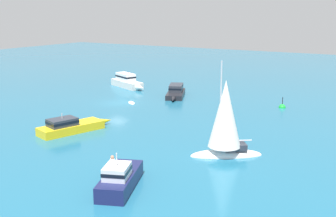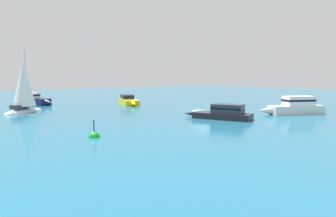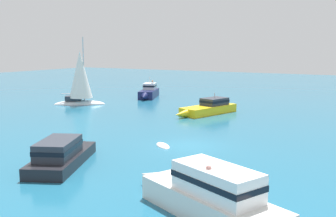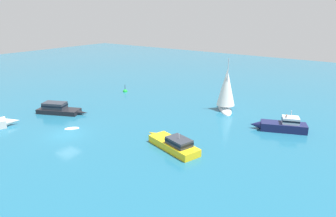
{
  "view_description": "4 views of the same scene",
  "coord_description": "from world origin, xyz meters",
  "px_view_note": "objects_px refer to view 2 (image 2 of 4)",
  "views": [
    {
      "loc": [
        42.06,
        33.19,
        11.75
      ],
      "look_at": [
        6.85,
        11.94,
        2.09
      ],
      "focal_mm": 44.49,
      "sensor_mm": 36.0,
      "label": 1
    },
    {
      "loc": [
        -29.59,
        27.98,
        4.61
      ],
      "look_at": [
        -1.5,
        7.06,
        0.76
      ],
      "focal_mm": 31.66,
      "sensor_mm": 36.0,
      "label": 2
    },
    {
      "loc": [
        -24.06,
        -11.91,
        6.73
      ],
      "look_at": [
        6.8,
        5.65,
        1.26
      ],
      "focal_mm": 42.56,
      "sensor_mm": 36.0,
      "label": 3
    },
    {
      "loc": [
        30.13,
        -20.34,
        14.37
      ],
      "look_at": [
        8.11,
        10.03,
        2.25
      ],
      "focal_mm": 32.23,
      "sensor_mm": 36.0,
      "label": 4
    }
  ],
  "objects_px": {
    "powerboat_1": "(295,107)",
    "channel_buoy": "(94,137)",
    "dinghy": "(199,111)",
    "cabin_cruiser": "(36,100)",
    "powerboat": "(223,113)",
    "yacht": "(24,90)",
    "motor_cruiser": "(128,101)"
  },
  "relations": [
    {
      "from": "yacht",
      "to": "dinghy",
      "type": "xyz_separation_m",
      "value": [
        -12.55,
        -18.67,
        -2.79
      ]
    },
    {
      "from": "cabin_cruiser",
      "to": "powerboat",
      "type": "bearing_deg",
      "value": 1.4
    },
    {
      "from": "motor_cruiser",
      "to": "yacht",
      "type": "height_order",
      "value": "yacht"
    },
    {
      "from": "yacht",
      "to": "powerboat",
      "type": "height_order",
      "value": "yacht"
    },
    {
      "from": "powerboat",
      "to": "cabin_cruiser",
      "type": "bearing_deg",
      "value": -1.31
    },
    {
      "from": "yacht",
      "to": "powerboat",
      "type": "bearing_deg",
      "value": -85.6
    },
    {
      "from": "powerboat",
      "to": "cabin_cruiser",
      "type": "distance_m",
      "value": 31.36
    },
    {
      "from": "powerboat_1",
      "to": "dinghy",
      "type": "bearing_deg",
      "value": -27.2
    },
    {
      "from": "yacht",
      "to": "cabin_cruiser",
      "type": "distance_m",
      "value": 10.35
    },
    {
      "from": "powerboat",
      "to": "cabin_cruiser",
      "type": "xyz_separation_m",
      "value": [
        28.82,
        12.37,
        0.06
      ]
    },
    {
      "from": "channel_buoy",
      "to": "dinghy",
      "type": "bearing_deg",
      "value": -67.07
    },
    {
      "from": "channel_buoy",
      "to": "motor_cruiser",
      "type": "bearing_deg",
      "value": -34.75
    },
    {
      "from": "yacht",
      "to": "powerboat",
      "type": "xyz_separation_m",
      "value": [
        -19.32,
        -15.9,
        -2.12
      ]
    },
    {
      "from": "powerboat_1",
      "to": "cabin_cruiser",
      "type": "bearing_deg",
      "value": -30.48
    },
    {
      "from": "motor_cruiser",
      "to": "yacht",
      "type": "distance_m",
      "value": 16.1
    },
    {
      "from": "yacht",
      "to": "channel_buoy",
      "type": "height_order",
      "value": "yacht"
    },
    {
      "from": "motor_cruiser",
      "to": "yacht",
      "type": "bearing_deg",
      "value": -67.99
    },
    {
      "from": "motor_cruiser",
      "to": "powerboat",
      "type": "xyz_separation_m",
      "value": [
        -20.79,
        -0.01,
        0.06
      ]
    },
    {
      "from": "cabin_cruiser",
      "to": "channel_buoy",
      "type": "xyz_separation_m",
      "value": [
        -29.54,
        2.57,
        -0.73
      ]
    },
    {
      "from": "cabin_cruiser",
      "to": "channel_buoy",
      "type": "distance_m",
      "value": 29.66
    },
    {
      "from": "powerboat",
      "to": "cabin_cruiser",
      "type": "relative_size",
      "value": 1.1
    },
    {
      "from": "powerboat",
      "to": "dinghy",
      "type": "xyz_separation_m",
      "value": [
        6.77,
        -2.77,
        -0.67
      ]
    },
    {
      "from": "dinghy",
      "to": "powerboat_1",
      "type": "relative_size",
      "value": 0.23
    },
    {
      "from": "powerboat",
      "to": "dinghy",
      "type": "height_order",
      "value": "powerboat"
    },
    {
      "from": "dinghy",
      "to": "powerboat_1",
      "type": "distance_m",
      "value": 11.68
    },
    {
      "from": "yacht",
      "to": "cabin_cruiser",
      "type": "xyz_separation_m",
      "value": [
        9.5,
        -3.53,
        -2.06
      ]
    },
    {
      "from": "channel_buoy",
      "to": "powerboat_1",
      "type": "bearing_deg",
      "value": -93.52
    },
    {
      "from": "motor_cruiser",
      "to": "powerboat",
      "type": "distance_m",
      "value": 20.79
    },
    {
      "from": "cabin_cruiser",
      "to": "channel_buoy",
      "type": "height_order",
      "value": "cabin_cruiser"
    },
    {
      "from": "powerboat_1",
      "to": "channel_buoy",
      "type": "distance_m",
      "value": 25.12
    },
    {
      "from": "dinghy",
      "to": "channel_buoy",
      "type": "bearing_deg",
      "value": -115.5
    },
    {
      "from": "yacht",
      "to": "channel_buoy",
      "type": "distance_m",
      "value": 20.25
    }
  ]
}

